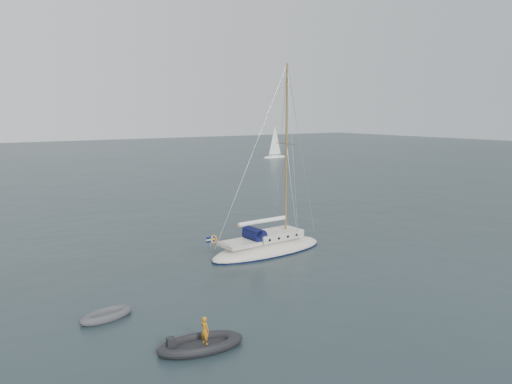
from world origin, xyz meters
TOP-DOWN VIEW (x-y plane):
  - ground at (0.00, 0.00)m, footprint 300.00×300.00m
  - sailboat at (2.09, 1.78)m, footprint 9.41×2.82m
  - dinghy at (-10.68, -2.99)m, footprint 2.64×1.19m
  - rib at (-8.47, -8.17)m, footprint 3.66×1.66m
  - distant_yacht_b at (45.82, 59.96)m, footprint 5.79×3.09m

SIDE VIEW (x-z plane):
  - ground at x=0.00m, z-range 0.00..0.00m
  - dinghy at x=-10.68m, z-range -0.02..0.36m
  - rib at x=-8.47m, z-range -0.47..0.91m
  - sailboat at x=2.09m, z-range -5.69..7.71m
  - distant_yacht_b at x=45.82m, z-range -0.56..7.12m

